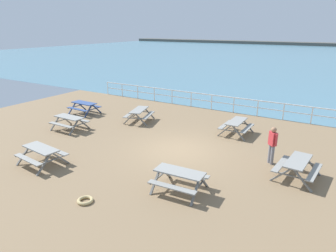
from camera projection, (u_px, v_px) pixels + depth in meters
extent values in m
cube|color=#846B4C|center=(179.00, 152.00, 14.50)|extent=(30.00, 24.00, 0.20)
cube|color=teal|center=(313.00, 58.00, 57.27)|extent=(142.00, 90.00, 0.01)
cube|color=#4C4C47|center=(330.00, 46.00, 92.17)|extent=(142.00, 6.00, 1.80)
cube|color=white|center=(234.00, 98.00, 20.42)|extent=(23.00, 0.06, 0.06)
cube|color=white|center=(234.00, 104.00, 20.57)|extent=(23.00, 0.05, 0.05)
cylinder|color=white|center=(108.00, 88.00, 26.24)|extent=(0.07, 0.07, 1.05)
cylinder|color=white|center=(122.00, 90.00, 25.43)|extent=(0.07, 0.07, 1.05)
cylinder|color=white|center=(138.00, 92.00, 24.63)|extent=(0.07, 0.07, 1.05)
cylinder|color=white|center=(154.00, 95.00, 23.82)|extent=(0.07, 0.07, 1.05)
cylinder|color=white|center=(172.00, 97.00, 23.01)|extent=(0.07, 0.07, 1.05)
cylinder|color=white|center=(191.00, 99.00, 22.20)|extent=(0.07, 0.07, 1.05)
cylinder|color=white|center=(212.00, 102.00, 21.40)|extent=(0.07, 0.07, 1.05)
cylinder|color=white|center=(234.00, 105.00, 20.59)|extent=(0.07, 0.07, 1.05)
cylinder|color=white|center=(258.00, 108.00, 19.78)|extent=(0.07, 0.07, 1.05)
cylinder|color=white|center=(284.00, 112.00, 18.97)|extent=(0.07, 0.07, 1.05)
cylinder|color=white|center=(312.00, 116.00, 18.17)|extent=(0.07, 0.07, 1.05)
cube|color=gray|center=(41.00, 148.00, 12.73)|extent=(1.86, 0.88, 0.05)
cube|color=gray|center=(55.00, 150.00, 13.29)|extent=(1.82, 0.44, 0.04)
cube|color=gray|center=(28.00, 160.00, 12.35)|extent=(1.82, 0.44, 0.04)
cube|color=slate|center=(60.00, 158.00, 12.68)|extent=(0.16, 0.80, 0.79)
cube|color=slate|center=(44.00, 164.00, 12.12)|extent=(0.16, 0.80, 0.79)
cube|color=slate|center=(52.00, 160.00, 12.39)|extent=(0.21, 1.50, 0.04)
cube|color=slate|center=(40.00, 149.00, 13.58)|extent=(0.16, 0.80, 0.79)
cube|color=slate|center=(24.00, 155.00, 13.01)|extent=(0.16, 0.80, 0.79)
cube|color=slate|center=(32.00, 151.00, 13.28)|extent=(0.21, 1.50, 0.04)
cube|color=gray|center=(180.00, 172.00, 10.66)|extent=(1.84, 0.81, 0.05)
cube|color=gray|center=(187.00, 172.00, 11.27)|extent=(1.81, 0.37, 0.04)
cube|color=gray|center=(172.00, 187.00, 10.23)|extent=(1.81, 0.37, 0.04)
cube|color=slate|center=(204.00, 182.00, 10.75)|extent=(0.13, 0.80, 0.79)
cube|color=slate|center=(195.00, 191.00, 10.12)|extent=(0.13, 0.80, 0.79)
cube|color=slate|center=(200.00, 185.00, 10.42)|extent=(0.15, 1.50, 0.04)
cube|color=slate|center=(165.00, 172.00, 11.44)|extent=(0.13, 0.80, 0.79)
cube|color=slate|center=(156.00, 181.00, 10.81)|extent=(0.13, 0.80, 0.79)
cube|color=slate|center=(161.00, 175.00, 11.11)|extent=(0.15, 1.50, 0.04)
cube|color=gray|center=(139.00, 110.00, 18.60)|extent=(1.19, 1.93, 0.05)
cube|color=gray|center=(130.00, 114.00, 18.84)|extent=(0.77, 1.80, 0.04)
cube|color=gray|center=(149.00, 115.00, 18.55)|extent=(0.77, 1.80, 0.04)
cube|color=slate|center=(138.00, 112.00, 19.52)|extent=(0.78, 0.30, 0.79)
cube|color=slate|center=(149.00, 113.00, 19.34)|extent=(0.78, 0.30, 0.79)
cube|color=slate|center=(143.00, 112.00, 19.42)|extent=(1.45, 0.49, 0.04)
cube|color=slate|center=(129.00, 119.00, 18.09)|extent=(0.78, 0.30, 0.79)
cube|color=slate|center=(141.00, 120.00, 17.91)|extent=(0.78, 0.30, 0.79)
cube|color=slate|center=(135.00, 118.00, 17.99)|extent=(1.45, 0.49, 0.04)
cube|color=#334C84|center=(84.00, 103.00, 20.28)|extent=(1.83, 0.77, 0.05)
cube|color=#334C84|center=(91.00, 105.00, 20.86)|extent=(1.81, 0.34, 0.04)
cube|color=#334C84|center=(77.00, 109.00, 19.88)|extent=(1.81, 0.34, 0.04)
cube|color=navy|center=(97.00, 109.00, 20.28)|extent=(0.11, 0.80, 0.79)
cube|color=navy|center=(88.00, 111.00, 19.69)|extent=(0.11, 0.80, 0.79)
cube|color=navy|center=(92.00, 109.00, 19.97)|extent=(0.12, 1.50, 0.04)
cube|color=navy|center=(81.00, 106.00, 21.10)|extent=(0.11, 0.80, 0.79)
cube|color=navy|center=(72.00, 108.00, 20.51)|extent=(0.11, 0.80, 0.79)
cube|color=navy|center=(77.00, 106.00, 20.79)|extent=(0.12, 1.50, 0.04)
cube|color=gray|center=(69.00, 117.00, 17.11)|extent=(1.81, 0.72, 0.05)
cube|color=gray|center=(78.00, 119.00, 17.70)|extent=(1.80, 0.28, 0.04)
cube|color=gray|center=(61.00, 125.00, 16.70)|extent=(1.80, 0.28, 0.04)
cube|color=slate|center=(84.00, 124.00, 17.14)|extent=(0.09, 0.79, 0.79)
cube|color=slate|center=(74.00, 127.00, 16.53)|extent=(0.09, 0.79, 0.79)
cube|color=slate|center=(79.00, 125.00, 16.82)|extent=(0.08, 1.50, 0.04)
cube|color=slate|center=(66.00, 120.00, 17.92)|extent=(0.09, 0.79, 0.79)
cube|color=slate|center=(55.00, 123.00, 17.32)|extent=(0.09, 0.79, 0.79)
cube|color=slate|center=(61.00, 120.00, 17.60)|extent=(0.08, 1.50, 0.04)
cube|color=gray|center=(298.00, 161.00, 11.54)|extent=(0.85, 1.85, 0.05)
cube|color=gray|center=(281.00, 164.00, 11.98)|extent=(0.41, 1.82, 0.04)
cube|color=gray|center=(314.00, 172.00, 11.29)|extent=(0.41, 1.82, 0.04)
cube|color=slate|center=(292.00, 160.00, 12.47)|extent=(0.80, 0.15, 0.79)
cube|color=slate|center=(312.00, 165.00, 12.05)|extent=(0.80, 0.15, 0.79)
cube|color=slate|center=(302.00, 161.00, 12.24)|extent=(1.50, 0.19, 0.04)
cube|color=slate|center=(281.00, 174.00, 11.27)|extent=(0.80, 0.15, 0.79)
cube|color=slate|center=(302.00, 180.00, 10.85)|extent=(0.80, 0.15, 0.79)
cube|color=slate|center=(292.00, 176.00, 11.05)|extent=(1.50, 0.19, 0.04)
cube|color=gray|center=(237.00, 121.00, 16.36)|extent=(0.70, 1.80, 0.05)
cube|color=gray|center=(226.00, 125.00, 16.76)|extent=(0.26, 1.80, 0.04)
cube|color=gray|center=(247.00, 128.00, 16.15)|extent=(0.26, 1.80, 0.04)
cube|color=slate|center=(234.00, 123.00, 17.30)|extent=(0.79, 0.08, 0.79)
cube|color=slate|center=(247.00, 125.00, 16.93)|extent=(0.79, 0.08, 0.79)
cube|color=slate|center=(241.00, 123.00, 17.10)|extent=(1.50, 0.06, 0.04)
cube|color=slate|center=(225.00, 131.00, 16.03)|extent=(0.79, 0.08, 0.79)
cube|color=slate|center=(238.00, 133.00, 15.66)|extent=(0.79, 0.08, 0.79)
cube|color=slate|center=(231.00, 131.00, 15.83)|extent=(1.50, 0.06, 0.04)
cylinder|color=slate|center=(270.00, 153.00, 13.01)|extent=(0.14, 0.14, 0.85)
cylinder|color=slate|center=(272.00, 155.00, 12.84)|extent=(0.14, 0.14, 0.85)
cube|color=red|center=(273.00, 139.00, 12.70)|extent=(0.40, 0.39, 0.58)
cylinder|color=red|center=(270.00, 136.00, 12.89)|extent=(0.09, 0.09, 0.52)
cylinder|color=red|center=(276.00, 140.00, 12.49)|extent=(0.09, 0.09, 0.52)
sphere|color=#9E7051|center=(274.00, 130.00, 12.57)|extent=(0.23, 0.23, 0.23)
torus|color=tan|center=(85.00, 200.00, 10.16)|extent=(0.55, 0.55, 0.11)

